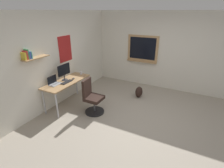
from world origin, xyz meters
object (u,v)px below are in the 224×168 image
object	(u,v)px
computer_mouse	(73,79)
backpack	(139,92)
desk	(67,84)
monitor_primary	(64,71)
coffee_mug	(81,73)
keyboard	(67,82)
office_chair	(92,99)
laptop	(54,82)

from	to	relation	value
computer_mouse	backpack	bearing A→B (deg)	-53.05
desk	monitor_primary	bearing A→B (deg)	67.88
coffee_mug	keyboard	bearing A→B (deg)	-176.04
computer_mouse	office_chair	bearing A→B (deg)	-106.75
backpack	computer_mouse	bearing A→B (deg)	126.95
desk	backpack	distance (m)	2.25
desk	keyboard	xyz separation A→B (m)	(-0.07, -0.07, 0.09)
laptop	computer_mouse	distance (m)	0.58
laptop	computer_mouse	bearing A→B (deg)	-21.38
computer_mouse	backpack	xyz separation A→B (m)	(1.21, -1.61, -0.59)
laptop	coffee_mug	xyz separation A→B (m)	(0.98, -0.16, -0.01)
desk	monitor_primary	world-z (taller)	monitor_primary
laptop	computer_mouse	size ratio (longest dim) A/B	2.98
monitor_primary	coffee_mug	bearing A→B (deg)	-10.56
keyboard	backpack	world-z (taller)	keyboard
desk	keyboard	size ratio (longest dim) A/B	4.04
laptop	office_chair	bearing A→B (deg)	-72.97
office_chair	computer_mouse	world-z (taller)	office_chair
laptop	keyboard	distance (m)	0.34
laptop	keyboard	size ratio (longest dim) A/B	0.84
monitor_primary	computer_mouse	distance (m)	0.35
laptop	backpack	xyz separation A→B (m)	(1.75, -1.82, -0.63)
laptop	keyboard	xyz separation A→B (m)	(0.26, -0.21, -0.04)
desk	keyboard	world-z (taller)	keyboard
office_chair	computer_mouse	size ratio (longest dim) A/B	9.13
laptop	keyboard	world-z (taller)	laptop
office_chair	backpack	size ratio (longest dim) A/B	2.72
desk	keyboard	distance (m)	0.14
laptop	computer_mouse	xyz separation A→B (m)	(0.54, -0.21, -0.04)
keyboard	computer_mouse	world-z (taller)	computer_mouse
office_chair	monitor_primary	bearing A→B (deg)	85.87
keyboard	computer_mouse	distance (m)	0.28
keyboard	desk	bearing A→B (deg)	43.86
desk	laptop	bearing A→B (deg)	157.38
monitor_primary	coffee_mug	xyz separation A→B (m)	(0.61, -0.11, -0.22)
monitor_primary	office_chair	bearing A→B (deg)	-94.13
laptop	keyboard	bearing A→B (deg)	-39.01
office_chair	desk	bearing A→B (deg)	87.92
monitor_primary	laptop	bearing A→B (deg)	172.65
keyboard	coffee_mug	size ratio (longest dim) A/B	4.02
monitor_primary	keyboard	bearing A→B (deg)	-124.40
office_chair	computer_mouse	xyz separation A→B (m)	(0.24, 0.79, 0.35)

